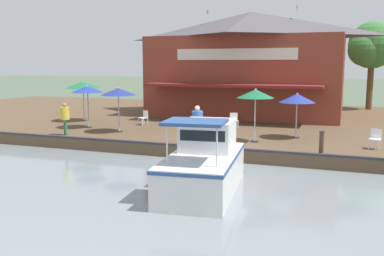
% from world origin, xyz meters
% --- Properties ---
extents(ground_plane, '(220.00, 220.00, 0.00)m').
position_xyz_m(ground_plane, '(0.00, 0.00, 0.00)').
color(ground_plane, '#4C5B47').
extents(quay_deck, '(22.00, 56.00, 0.60)m').
position_xyz_m(quay_deck, '(-11.00, 0.00, 0.30)').
color(quay_deck, brown).
rests_on(quay_deck, ground).
extents(quay_edge_fender, '(0.20, 50.40, 0.10)m').
position_xyz_m(quay_edge_fender, '(-0.10, 0.00, 0.65)').
color(quay_edge_fender, '#2D2D33').
rests_on(quay_edge_fender, quay_deck).
extents(waterfront_restaurant, '(11.01, 13.40, 7.58)m').
position_xyz_m(waterfront_restaurant, '(-13.51, -1.52, 4.29)').
color(waterfront_restaurant, brown).
rests_on(waterfront_restaurant, quay_deck).
extents(patio_umbrella_by_entrance, '(1.73, 1.73, 2.22)m').
position_xyz_m(patio_umbrella_by_entrance, '(-4.02, 2.89, 2.55)').
color(patio_umbrella_by_entrance, '#B7B7B7').
rests_on(patio_umbrella_by_entrance, quay_deck).
extents(patio_umbrella_mid_patio_left, '(1.89, 1.89, 2.39)m').
position_xyz_m(patio_umbrella_mid_patio_left, '(-2.71, -6.22, 2.75)').
color(patio_umbrella_mid_patio_left, '#B7B7B7').
rests_on(patio_umbrella_mid_patio_left, quay_deck).
extents(patio_umbrella_mid_patio_right, '(2.20, 2.20, 2.55)m').
position_xyz_m(patio_umbrella_mid_patio_right, '(-5.87, -10.54, 2.89)').
color(patio_umbrella_mid_patio_right, '#B7B7B7').
rests_on(patio_umbrella_mid_patio_right, quay_deck).
extents(patio_umbrella_near_quay_edge, '(1.72, 1.72, 2.49)m').
position_xyz_m(patio_umbrella_near_quay_edge, '(-2.25, 1.20, 2.84)').
color(patio_umbrella_near_quay_edge, '#B7B7B7').
rests_on(patio_umbrella_near_quay_edge, quay_deck).
extents(patio_umbrella_far_corner, '(1.80, 1.80, 2.43)m').
position_xyz_m(patio_umbrella_far_corner, '(-3.46, -8.61, 2.79)').
color(patio_umbrella_far_corner, '#B7B7B7').
rests_on(patio_umbrella_far_corner, quay_deck).
extents(cafe_chair_back_row_seat, '(0.58, 0.58, 0.85)m').
position_xyz_m(cafe_chair_back_row_seat, '(-6.25, -0.82, 1.08)').
color(cafe_chair_back_row_seat, white).
rests_on(cafe_chair_back_row_seat, quay_deck).
extents(cafe_chair_far_corner_seat, '(0.54, 0.54, 0.85)m').
position_xyz_m(cafe_chair_far_corner_seat, '(-2.41, 6.39, 1.08)').
color(cafe_chair_far_corner_seat, white).
rests_on(cafe_chair_far_corner_seat, quay_deck).
extents(cafe_chair_facing_river, '(0.59, 0.59, 0.85)m').
position_xyz_m(cafe_chair_facing_river, '(-5.58, -6.17, 1.08)').
color(cafe_chair_facing_river, white).
rests_on(cafe_chair_facing_river, quay_deck).
extents(person_mid_patio, '(0.47, 0.47, 1.65)m').
position_xyz_m(person_mid_patio, '(-0.90, -8.30, 1.63)').
color(person_mid_patio, '#337547').
rests_on(person_mid_patio, quay_deck).
extents(person_at_quay_edge, '(0.50, 0.50, 1.77)m').
position_xyz_m(person_at_quay_edge, '(-0.64, -1.07, 1.72)').
color(person_at_quay_edge, gold).
rests_on(person_at_quay_edge, quay_deck).
extents(motorboat_outer_channel, '(5.85, 2.70, 2.48)m').
position_xyz_m(motorboat_outer_channel, '(3.72, 0.79, 0.91)').
color(motorboat_outer_channel, white).
rests_on(motorboat_outer_channel, river_water).
extents(mooring_post, '(0.22, 0.22, 0.96)m').
position_xyz_m(mooring_post, '(-0.35, 4.29, 1.09)').
color(mooring_post, '#473323').
rests_on(mooring_post, quay_deck).
extents(tree_downstream_bank, '(3.85, 3.66, 6.90)m').
position_xyz_m(tree_downstream_bank, '(-19.51, 6.69, 5.53)').
color(tree_downstream_bank, brown).
rests_on(tree_downstream_bank, quay_deck).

